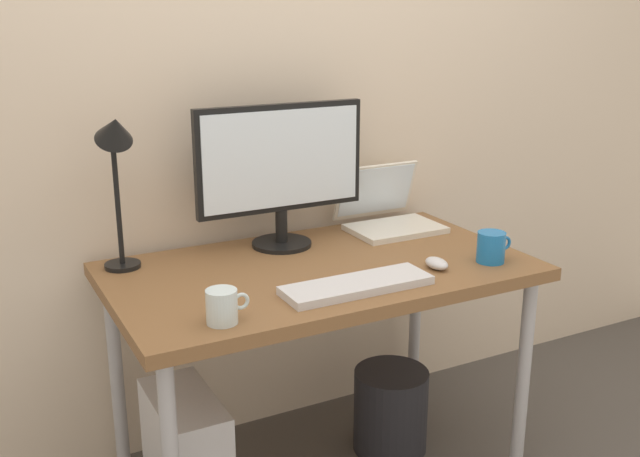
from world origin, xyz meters
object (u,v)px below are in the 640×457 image
object	(u,v)px
keyboard	(358,285)
wastebasket	(391,410)
laptop	(387,212)
desk_lamp	(116,155)
mouse	(437,263)
glass_cup	(222,306)
coffee_mug	(491,247)
desk	(320,286)
monitor	(281,166)

from	to	relation	value
keyboard	wastebasket	distance (m)	0.71
laptop	desk_lamp	xyz separation A→B (m)	(-0.95, -0.02, 0.30)
laptop	mouse	distance (m)	0.46
keyboard	glass_cup	xyz separation A→B (m)	(-0.42, -0.04, 0.03)
laptop	glass_cup	xyz separation A→B (m)	(-0.83, -0.52, -0.01)
coffee_mug	glass_cup	bearing A→B (deg)	-176.77
desk	keyboard	size ratio (longest dim) A/B	2.94
glass_cup	coffee_mug	bearing A→B (deg)	3.23
desk	keyboard	xyz separation A→B (m)	(0.00, -0.23, 0.08)
monitor	desk_lamp	xyz separation A→B (m)	(-0.53, 0.00, 0.09)
desk	laptop	world-z (taller)	laptop
monitor	laptop	distance (m)	0.48
desk	keyboard	distance (m)	0.24
desk_lamp	laptop	bearing A→B (deg)	1.19
keyboard	wastebasket	bearing A→B (deg)	40.31
wastebasket	monitor	bearing A→B (deg)	145.00
laptop	coffee_mug	world-z (taller)	laptop
desk	coffee_mug	size ratio (longest dim) A/B	10.48
desk	coffee_mug	bearing A→B (deg)	-23.84
monitor	mouse	size ratio (longest dim) A/B	6.44
monitor	laptop	size ratio (longest dim) A/B	1.81
keyboard	desk	bearing A→B (deg)	90.86
laptop	desk_lamp	bearing A→B (deg)	-178.81
laptop	mouse	xyz separation A→B (m)	(-0.10, -0.45, -0.04)
mouse	desk	bearing A→B (deg)	147.84
desk_lamp	wastebasket	size ratio (longest dim) A/B	1.66
desk_lamp	glass_cup	size ratio (longest dim) A/B	4.29
keyboard	coffee_mug	distance (m)	0.49
glass_cup	desk	bearing A→B (deg)	32.69
laptop	coffee_mug	bearing A→B (deg)	-79.75
desk	laptop	distance (m)	0.50
mouse	glass_cup	xyz separation A→B (m)	(-0.72, -0.08, 0.03)
glass_cup	laptop	bearing A→B (deg)	32.40
monitor	desk_lamp	distance (m)	0.53
laptop	coffee_mug	xyz separation A→B (m)	(0.09, -0.47, -0.01)
keyboard	wastebasket	world-z (taller)	keyboard
desk_lamp	mouse	bearing A→B (deg)	-26.62
laptop	glass_cup	bearing A→B (deg)	-147.60
desk	monitor	xyz separation A→B (m)	(-0.02, 0.23, 0.34)
keyboard	monitor	bearing A→B (deg)	93.09
wastebasket	desk_lamp	bearing A→B (deg)	165.33
coffee_mug	monitor	bearing A→B (deg)	138.67
coffee_mug	desk	bearing A→B (deg)	156.16
monitor	coffee_mug	bearing A→B (deg)	-41.33
laptop	wastebasket	distance (m)	0.70
desk	glass_cup	size ratio (longest dim) A/B	11.16
keyboard	glass_cup	distance (m)	0.43
desk_lamp	coffee_mug	xyz separation A→B (m)	(1.04, -0.45, -0.31)
monitor	wastebasket	bearing A→B (deg)	-35.00
desk	desk_lamp	xyz separation A→B (m)	(-0.55, 0.24, 0.42)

